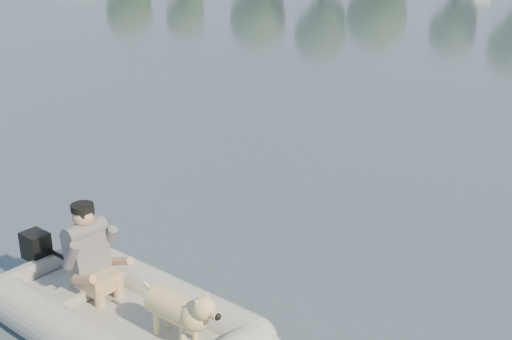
% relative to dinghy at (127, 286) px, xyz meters
% --- Properties ---
extents(water, '(160.00, 160.00, 0.00)m').
position_rel_dinghy_xyz_m(water, '(0.25, 0.53, -0.54)').
color(water, slate).
rests_on(water, ground).
extents(dinghy, '(5.31, 4.66, 1.27)m').
position_rel_dinghy_xyz_m(dinghy, '(0.00, 0.00, 0.00)').
color(dinghy, gray).
rests_on(dinghy, water).
extents(man, '(0.81, 0.74, 0.98)m').
position_rel_dinghy_xyz_m(man, '(-0.59, 0.24, 0.17)').
color(man, slate).
rests_on(man, dinghy).
extents(dog, '(0.90, 0.55, 0.57)m').
position_rel_dinghy_xyz_m(dog, '(0.58, -0.14, -0.06)').
color(dog, tan).
rests_on(dog, dinghy).
extents(outboard_motor, '(0.44, 0.37, 0.72)m').
position_rel_dinghy_xyz_m(outboard_motor, '(-1.45, 0.47, -0.25)').
color(outboard_motor, black).
rests_on(outboard_motor, dinghy).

